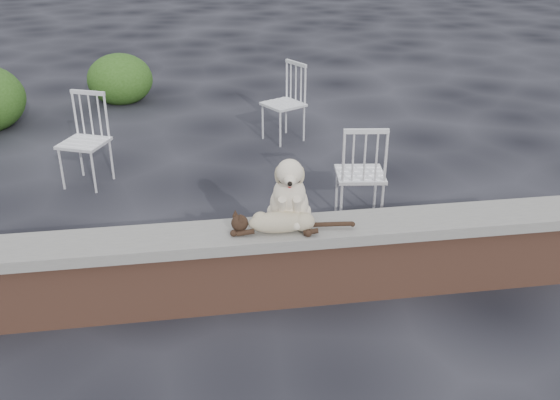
{
  "coord_description": "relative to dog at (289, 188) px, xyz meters",
  "views": [
    {
      "loc": [
        0.07,
        -3.71,
        2.6
      ],
      "look_at": [
        0.67,
        0.2,
        0.7
      ],
      "focal_mm": 39.26,
      "sensor_mm": 36.0,
      "label": 1
    }
  ],
  "objects": [
    {
      "name": "brick_wall",
      "position": [
        -0.72,
        -0.1,
        -0.59
      ],
      "size": [
        6.0,
        0.3,
        0.5
      ],
      "primitive_type": "cube",
      "color": "brown",
      "rests_on": "ground"
    },
    {
      "name": "dog",
      "position": [
        0.0,
        0.0,
        0.0
      ],
      "size": [
        0.41,
        0.49,
        0.52
      ],
      "primitive_type": null,
      "rotation": [
        0.0,
        0.0,
        -0.15
      ],
      "color": "beige",
      "rests_on": "capstone"
    },
    {
      "name": "capstone",
      "position": [
        -0.72,
        -0.1,
        -0.3
      ],
      "size": [
        6.2,
        0.4,
        0.08
      ],
      "primitive_type": "cube",
      "color": "slate",
      "rests_on": "brick_wall"
    },
    {
      "name": "chair_c",
      "position": [
        0.81,
        1.03,
        -0.37
      ],
      "size": [
        0.63,
        0.63,
        0.94
      ],
      "primitive_type": null,
      "rotation": [
        0.0,
        0.0,
        3.01
      ],
      "color": "white",
      "rests_on": "ground"
    },
    {
      "name": "cat",
      "position": [
        -0.08,
        -0.15,
        -0.17
      ],
      "size": [
        1.03,
        0.39,
        0.17
      ],
      "primitive_type": null,
      "rotation": [
        0.0,
        0.0,
        -0.15
      ],
      "color": "tan",
      "rests_on": "capstone"
    },
    {
      "name": "chair_b",
      "position": [
        -1.73,
        2.23,
        -0.37
      ],
      "size": [
        0.74,
        0.74,
        0.94
      ],
      "primitive_type": null,
      "rotation": [
        0.0,
        0.0,
        -0.41
      ],
      "color": "white",
      "rests_on": "ground"
    },
    {
      "name": "ground",
      "position": [
        -0.72,
        -0.1,
        -0.84
      ],
      "size": [
        60.0,
        60.0,
        0.0
      ],
      "primitive_type": "plane",
      "color": "black",
      "rests_on": "ground"
    },
    {
      "name": "chair_d",
      "position": [
        0.47,
        3.25,
        -0.37
      ],
      "size": [
        0.76,
        0.76,
        0.94
      ],
      "primitive_type": null,
      "rotation": [
        0.0,
        0.0,
        -1.08
      ],
      "color": "white",
      "rests_on": "ground"
    }
  ]
}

